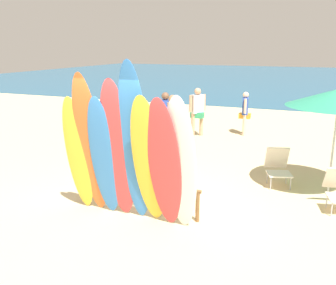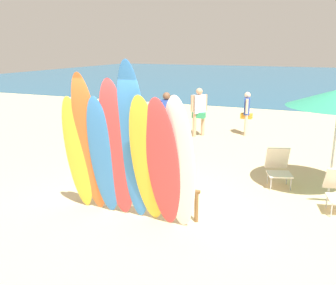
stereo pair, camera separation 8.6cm
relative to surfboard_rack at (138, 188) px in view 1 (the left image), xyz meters
name	(u,v)px [view 1 (the left image)]	position (x,y,z in m)	size (l,w,h in m)	color
ground	(257,104)	(0.00, 14.00, -0.46)	(60.00, 60.00, 0.00)	#D3BC8C
ocean_water	(287,77)	(0.00, 32.59, -0.45)	(60.00, 40.00, 0.02)	#235B7F
surfboard_rack	(138,188)	(0.00, 0.00, 0.00)	(2.44, 0.07, 0.60)	brown
surfboard_yellow_0	(78,155)	(-1.00, -0.39, 0.63)	(0.49, 0.08, 2.21)	yellow
surfboard_orange_1	(90,146)	(-0.71, -0.42, 0.84)	(0.52, 0.06, 2.65)	orange
surfboard_blue_2	(104,158)	(-0.44, -0.41, 0.65)	(0.52, 0.06, 2.25)	#337AD1
surfboard_red_3	(118,151)	(-0.16, -0.41, 0.80)	(0.57, 0.08, 2.56)	#D13D42
surfboard_blue_4	(135,145)	(0.18, -0.43, 0.95)	(0.51, 0.07, 2.86)	#337AD1
surfboard_yellow_5	(149,162)	(0.45, -0.47, 0.69)	(0.56, 0.06, 2.38)	yellow
surfboard_red_6	(164,165)	(0.74, -0.50, 0.68)	(0.57, 0.07, 2.33)	#D13D42
surfboard_white_7	(181,165)	(1.00, -0.46, 0.70)	(0.54, 0.08, 2.35)	white
beachgoer_near_rack	(197,109)	(-0.80, 6.09, 0.49)	(0.45, 0.49, 1.64)	tan
beachgoer_midbeach	(245,110)	(0.66, 6.89, 0.40)	(0.39, 0.56, 1.49)	beige
beachgoer_strolling	(173,121)	(-0.72, 3.59, 0.53)	(0.45, 0.58, 1.72)	#9E704C
beachgoer_photographing	(165,116)	(-1.28, 4.42, 0.50)	(0.44, 0.51, 1.67)	brown
beach_chair_red	(278,165)	(2.25, 2.42, -0.03)	(0.68, 0.79, 0.83)	#B7B7BC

